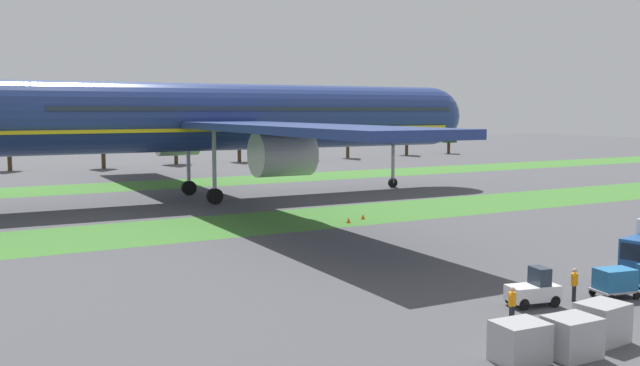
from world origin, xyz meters
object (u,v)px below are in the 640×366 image
(ground_crew_marshaller, at_px, (512,304))
(uld_container_2, at_px, (602,323))
(baggage_tug, at_px, (534,290))
(taxiway_marker_1, at_px, (348,220))
(cargo_dolly_lead, at_px, (615,280))
(uld_container_0, at_px, (520,342))
(ground_crew_loader, at_px, (574,283))
(taxiway_marker_0, at_px, (363,217))
(airliner, at_px, (222,117))
(uld_container_1, at_px, (572,337))

(ground_crew_marshaller, xyz_separation_m, uld_container_2, (1.47, -3.82, -0.09))
(baggage_tug, relative_size, taxiway_marker_1, 5.79)
(cargo_dolly_lead, height_order, uld_container_0, uld_container_0)
(ground_crew_loader, height_order, uld_container_0, ground_crew_loader)
(cargo_dolly_lead, xyz_separation_m, uld_container_0, (-11.44, -4.55, -0.11))
(taxiway_marker_0, height_order, taxiway_marker_1, taxiway_marker_0)
(baggage_tug, distance_m, cargo_dolly_lead, 5.03)
(cargo_dolly_lead, distance_m, taxiway_marker_1, 27.81)
(airliner, height_order, taxiway_marker_1, airliner)
(uld_container_0, xyz_separation_m, taxiway_marker_1, (11.88, 32.35, -0.57))
(cargo_dolly_lead, distance_m, ground_crew_marshaller, 8.09)
(uld_container_0, bearing_deg, airliner, 80.99)
(uld_container_1, xyz_separation_m, taxiway_marker_0, (11.83, 34.05, -0.58))
(uld_container_2, bearing_deg, taxiway_marker_0, 74.51)
(taxiway_marker_0, bearing_deg, taxiway_marker_1, -153.27)
(ground_crew_marshaller, bearing_deg, taxiway_marker_1, 48.29)
(cargo_dolly_lead, xyz_separation_m, taxiway_marker_1, (0.45, 27.80, -0.68))
(airliner, relative_size, taxiway_marker_1, 167.19)
(airliner, xyz_separation_m, taxiway_marker_1, (3.30, -21.78, -8.92))
(ground_crew_loader, bearing_deg, taxiway_marker_0, -134.24)
(cargo_dolly_lead, distance_m, ground_crew_loader, 2.53)
(taxiway_marker_1, bearing_deg, taxiway_marker_0, 26.73)
(uld_container_0, height_order, uld_container_1, uld_container_1)
(cargo_dolly_lead, height_order, taxiway_marker_1, cargo_dolly_lead)
(uld_container_0, distance_m, taxiway_marker_1, 34.47)
(airliner, relative_size, taxiway_marker_0, 163.92)
(ground_crew_loader, xyz_separation_m, uld_container_0, (-8.97, -5.09, -0.13))
(cargo_dolly_lead, bearing_deg, airliner, 14.29)
(airliner, height_order, ground_crew_loader, airliner)
(baggage_tug, xyz_separation_m, taxiway_marker_1, (5.38, 26.84, -0.57))
(airliner, bearing_deg, taxiway_marker_1, 9.63)
(uld_container_0, relative_size, taxiway_marker_0, 4.05)
(baggage_tug, height_order, taxiway_marker_0, baggage_tug)
(ground_crew_marshaller, relative_size, ground_crew_loader, 1.00)
(taxiway_marker_0, bearing_deg, uld_container_2, -105.49)
(uld_container_2, bearing_deg, ground_crew_marshaller, 111.09)
(ground_crew_loader, distance_m, uld_container_0, 10.31)
(baggage_tug, bearing_deg, taxiway_marker_0, -4.23)
(baggage_tug, bearing_deg, ground_crew_loader, -88.56)
(uld_container_1, xyz_separation_m, taxiway_marker_1, (9.60, 32.93, -0.58))
(baggage_tug, bearing_deg, cargo_dolly_lead, -90.00)
(ground_crew_loader, bearing_deg, uld_container_0, -4.39)
(baggage_tug, distance_m, uld_container_1, 7.41)
(ground_crew_loader, bearing_deg, uld_container_1, 6.32)
(uld_container_2, bearing_deg, ground_crew_loader, 50.81)
(uld_container_2, xyz_separation_m, taxiway_marker_1, (7.03, 32.31, -0.62))
(uld_container_2, relative_size, taxiway_marker_1, 4.14)
(airliner, height_order, uld_container_2, airliner)
(taxiway_marker_1, bearing_deg, cargo_dolly_lead, -90.92)
(ground_crew_marshaller, distance_m, uld_container_0, 5.13)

